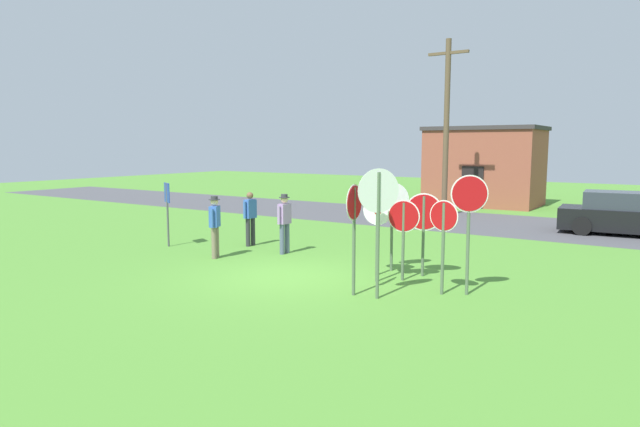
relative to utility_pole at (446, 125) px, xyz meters
name	(u,v)px	position (x,y,z in m)	size (l,w,h in m)	color
ground_plane	(285,276)	(0.85, -12.89, -4.02)	(80.00, 80.00, 0.00)	#518E33
street_asphalt	(453,220)	(0.85, -1.16, -4.01)	(60.00, 6.40, 0.01)	#4C4C51
building_background	(485,166)	(0.04, 5.71, -1.96)	(5.72, 4.05, 4.10)	brown
utility_pole	(446,125)	(0.00, 0.00, 0.00)	(1.80, 0.24, 7.68)	brown
parked_car_on_street	(624,215)	(7.12, -1.39, -3.33)	(4.41, 2.24, 1.51)	black
stop_sign_rear_right	(354,220)	(3.07, -13.44, -2.43)	(0.09, 0.75, 2.33)	#51664C
stop_sign_low_front	(403,226)	(3.39, -11.71, -2.74)	(0.73, 0.19, 1.88)	#51664C
stop_sign_tallest	(443,231)	(4.59, -12.36, -2.68)	(0.65, 0.12, 2.00)	#51664C
stop_sign_nearest	(469,213)	(5.02, -12.07, -2.29)	(0.68, 0.45, 2.52)	#51664C
stop_sign_far_back	(377,221)	(2.65, -11.58, -2.70)	(0.72, 0.12, 1.95)	#51664C
stop_sign_center_cluster	(424,220)	(3.62, -11.07, -2.65)	(0.87, 0.25, 2.01)	#51664C
stop_sign_leaning_right	(377,219)	(2.93, -12.14, -2.56)	(0.53, 0.39, 2.18)	#51664C
stop_sign_leaning_left	(392,210)	(2.72, -10.94, -2.49)	(0.68, 0.57, 2.22)	#51664C
stop_sign_rear_left	(378,208)	(3.59, -13.39, -2.16)	(0.57, 0.72, 2.67)	#51664C
person_with_sunhat	(250,216)	(-2.46, -10.29, -3.07)	(0.24, 0.57, 1.69)	#2D2D33
person_near_signs	(284,220)	(-0.81, -10.70, -3.03)	(0.31, 0.57, 1.74)	#4C5670
person_in_teal	(215,223)	(-2.06, -12.25, -3.03)	(0.35, 0.52, 1.74)	#7A6B56
info_panel_leftmost	(167,203)	(-4.53, -11.76, -2.65)	(0.54, 0.30, 1.98)	#4C4C51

